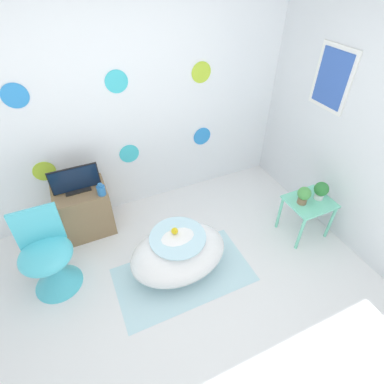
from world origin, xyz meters
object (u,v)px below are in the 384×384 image
at_px(tv, 75,181).
at_px(potted_plant_right, 321,190).
at_px(potted_plant_left, 304,195).
at_px(chair, 51,265).
at_px(vase, 101,190).
at_px(bathtub, 178,254).

height_order(tv, potted_plant_right, tv).
distance_m(potted_plant_left, potted_plant_right, 0.21).
bearing_deg(chair, vase, 36.16).
xyz_separation_m(tv, potted_plant_right, (2.29, -1.05, -0.11)).
bearing_deg(tv, vase, -37.74).
relative_size(tv, vase, 3.63).
distance_m(chair, tv, 0.84).
height_order(tv, potted_plant_left, tv).
relative_size(bathtub, vase, 7.04).
xyz_separation_m(bathtub, chair, (-1.12, 0.35, 0.02)).
relative_size(chair, potted_plant_right, 4.05).
bearing_deg(potted_plant_left, tv, 153.59).
relative_size(bathtub, tv, 1.94).
xyz_separation_m(bathtub, vase, (-0.51, 0.80, 0.37)).
xyz_separation_m(bathtub, potted_plant_left, (1.37, -0.07, 0.32)).
relative_size(chair, vase, 6.18).
relative_size(potted_plant_left, potted_plant_right, 0.97).
height_order(bathtub, tv, tv).
distance_m(tv, potted_plant_right, 2.53).
xyz_separation_m(tv, potted_plant_left, (2.09, -1.04, -0.12)).
height_order(chair, potted_plant_right, chair).
xyz_separation_m(potted_plant_left, potted_plant_right, (0.21, -0.02, 0.00)).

